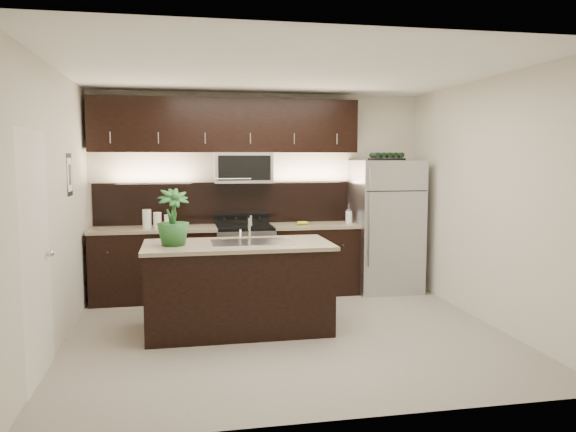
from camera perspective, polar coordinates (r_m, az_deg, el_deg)
name	(u,v)px	position (r m, az deg, el deg)	size (l,w,h in m)	color
ground	(287,333)	(6.02, -0.10, -11.79)	(4.50, 4.50, 0.00)	gray
room_walls	(277,171)	(5.67, -1.13, 4.56)	(4.52, 4.02, 2.71)	beige
counter_run	(229,261)	(7.47, -6.01, -4.59)	(3.51, 0.65, 0.94)	black
upper_fixtures	(229,134)	(7.50, -6.05, 8.27)	(3.49, 0.40, 1.66)	black
island	(238,287)	(6.01, -5.08, -7.16)	(1.96, 0.96, 0.94)	black
sink_faucet	(252,241)	(5.95, -3.70, -2.54)	(0.84, 0.50, 0.28)	silver
refrigerator	(385,226)	(7.82, 9.86, -0.99)	(0.87, 0.78, 1.79)	#B2B2B7
wine_rack	(387,157)	(7.77, 9.99, 5.95)	(0.44, 0.27, 0.10)	black
plant	(173,217)	(5.82, -11.61, -0.13)	(0.32, 0.32, 0.58)	#245B26
canisters	(155,220)	(7.30, -13.37, -0.38)	(0.36, 0.13, 0.24)	silver
french_press	(349,216)	(7.65, 6.20, -0.05)	(0.09, 0.09, 0.26)	silver
bananas	(299,223)	(7.45, 1.11, -0.72)	(0.17, 0.13, 0.05)	gold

